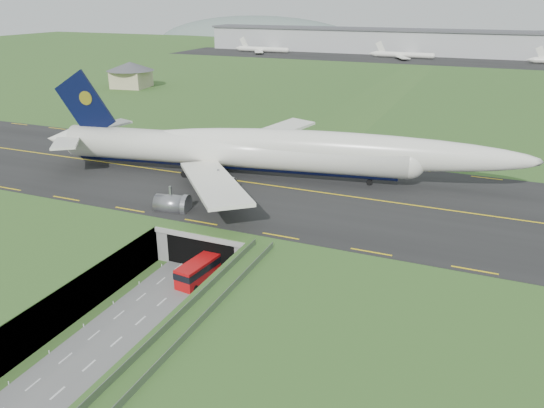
% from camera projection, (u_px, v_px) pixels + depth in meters
% --- Properties ---
extents(ground, '(900.00, 900.00, 0.00)m').
position_uv_depth(ground, '(174.00, 293.00, 77.24)').
color(ground, '#2C5421').
rests_on(ground, ground).
extents(airfield_deck, '(800.00, 800.00, 6.00)m').
position_uv_depth(airfield_deck, '(172.00, 275.00, 76.15)').
color(airfield_deck, gray).
rests_on(airfield_deck, ground).
extents(trench_road, '(12.00, 75.00, 0.20)m').
position_uv_depth(trench_road, '(143.00, 319.00, 70.76)').
color(trench_road, slate).
rests_on(trench_road, ground).
extents(taxiway, '(800.00, 44.00, 0.18)m').
position_uv_depth(taxiway, '(264.00, 185.00, 103.36)').
color(taxiway, black).
rests_on(taxiway, airfield_deck).
extents(tunnel_portal, '(17.00, 22.30, 6.00)m').
position_uv_depth(tunnel_portal, '(226.00, 229.00, 90.37)').
color(tunnel_portal, gray).
rests_on(tunnel_portal, ground).
extents(guideway, '(3.00, 53.00, 7.05)m').
position_uv_depth(guideway, '(160.00, 358.00, 54.93)').
color(guideway, '#A8A8A3').
rests_on(guideway, ground).
extents(jumbo_jet, '(100.07, 62.77, 21.05)m').
position_uv_depth(jumbo_jet, '(265.00, 151.00, 105.43)').
color(jumbo_jet, white).
rests_on(jumbo_jet, ground).
extents(shuttle_tram, '(3.94, 8.29, 3.25)m').
position_uv_depth(shuttle_tram, '(198.00, 271.00, 79.71)').
color(shuttle_tram, '#B60C0E').
rests_on(shuttle_tram, ground).
extents(service_building, '(21.16, 21.16, 10.23)m').
position_uv_depth(service_building, '(131.00, 72.00, 212.42)').
color(service_building, '#C2B58C').
rests_on(service_building, ground).
extents(cargo_terminal, '(320.00, 67.00, 15.60)m').
position_uv_depth(cargo_terminal, '(435.00, 42.00, 329.29)').
color(cargo_terminal, '#B2B2B2').
rests_on(cargo_terminal, ground).
extents(distant_hills, '(700.00, 91.00, 60.00)m').
position_uv_depth(distant_hills, '(535.00, 56.00, 424.69)').
color(distant_hills, slate).
rests_on(distant_hills, ground).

